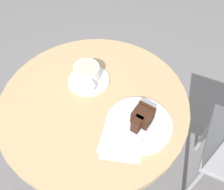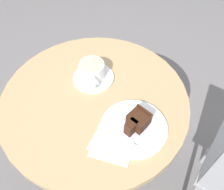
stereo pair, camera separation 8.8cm
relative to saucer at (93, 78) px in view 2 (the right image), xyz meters
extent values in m
cube|color=slate|center=(0.10, -0.01, -0.69)|extent=(4.40, 4.40, 0.01)
cylinder|color=tan|center=(0.10, -0.01, -0.02)|extent=(0.74, 0.74, 0.03)
cylinder|color=silver|center=(0.10, -0.01, -0.36)|extent=(0.07, 0.07, 0.63)
cylinder|color=silver|center=(0.10, -0.01, -0.68)|extent=(0.33, 0.33, 0.02)
cylinder|color=white|center=(0.00, 0.00, 0.00)|extent=(0.17, 0.17, 0.01)
cylinder|color=white|center=(-0.01, 0.00, 0.04)|extent=(0.10, 0.10, 0.07)
cylinder|color=beige|center=(-0.01, 0.00, 0.07)|extent=(0.09, 0.09, 0.00)
torus|color=white|center=(0.05, 0.00, 0.04)|extent=(0.06, 0.01, 0.06)
cube|color=silver|center=(0.05, -0.03, 0.01)|extent=(0.04, 0.08, 0.00)
ellipsoid|color=silver|center=(0.03, -0.07, 0.01)|extent=(0.02, 0.02, 0.00)
cylinder|color=white|center=(0.26, 0.11, 0.00)|extent=(0.24, 0.24, 0.01)
cube|color=#381E14|center=(0.26, 0.12, 0.02)|extent=(0.09, 0.09, 0.02)
cube|color=#381E14|center=(0.28, 0.09, 0.02)|extent=(0.05, 0.05, 0.02)
cube|color=#381C0F|center=(0.26, 0.12, 0.03)|extent=(0.09, 0.09, 0.01)
cube|color=#381C0F|center=(0.28, 0.09, 0.03)|extent=(0.05, 0.05, 0.01)
cube|color=#381E14|center=(0.26, 0.12, 0.05)|extent=(0.09, 0.09, 0.02)
cube|color=#381E14|center=(0.28, 0.09, 0.05)|extent=(0.05, 0.05, 0.02)
cube|color=#381C0F|center=(0.26, 0.12, 0.06)|extent=(0.09, 0.09, 0.01)
cube|color=#381C0F|center=(0.28, 0.09, 0.06)|extent=(0.05, 0.05, 0.01)
cube|color=#381C0F|center=(0.24, 0.15, 0.04)|extent=(0.06, 0.04, 0.06)
cube|color=silver|center=(0.30, 0.14, 0.01)|extent=(0.08, 0.09, 0.00)
cube|color=silver|center=(0.34, 0.08, 0.01)|extent=(0.04, 0.04, 0.00)
cube|color=silver|center=(0.30, 0.03, 0.00)|extent=(0.21, 0.21, 0.00)
cube|color=silver|center=(0.31, 0.02, 0.00)|extent=(0.18, 0.18, 0.00)
cylinder|color=#9E9EA3|center=(0.20, 0.61, -0.48)|extent=(0.02, 0.02, 0.42)
camera|label=1|loc=(0.65, -0.13, 0.73)|focal=38.00mm
camera|label=2|loc=(0.67, -0.05, 0.73)|focal=38.00mm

